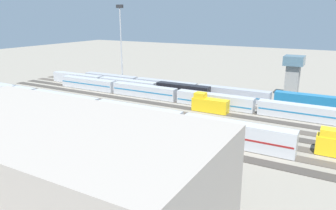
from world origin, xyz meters
The scene contains 18 objects.
ground_plane centered at (0.00, 0.00, 0.00)m, with size 400.00×400.00×0.00m, color gray.
track_bed_0 centered at (0.00, -20.00, 0.06)m, with size 140.00×2.80×0.12m, color #4C443D.
track_bed_1 centered at (0.00, -15.00, 0.06)m, with size 140.00×2.80×0.12m, color #4C443D.
track_bed_2 centered at (0.00, -10.00, 0.06)m, with size 140.00×2.80×0.12m, color #3D3833.
track_bed_3 centered at (0.00, -5.00, 0.06)m, with size 140.00×2.80×0.12m, color #3D3833.
track_bed_4 centered at (0.00, 0.00, 0.06)m, with size 140.00×2.80×0.12m, color #4C443D.
track_bed_5 centered at (0.00, 5.00, 0.06)m, with size 140.00×2.80×0.12m, color #3D3833.
track_bed_6 centered at (0.00, 10.00, 0.06)m, with size 140.00×2.80×0.12m, color #4C443D.
track_bed_7 centered at (0.00, 15.00, 0.06)m, with size 140.00×2.80×0.12m, color #4C443D.
track_bed_8 centered at (0.00, 20.00, 0.06)m, with size 140.00×2.80×0.12m, color #3D3833.
train_on_track_0 centered at (2.02, -20.00, 2.07)m, with size 90.60×3.06×4.40m.
train_on_track_1 centered at (25.95, -15.00, 2.11)m, with size 66.40×3.00×4.40m.
train_on_track_2 centered at (-7.92, -10.00, 2.07)m, with size 114.80×3.06×4.40m.
train_on_track_7 centered at (11.76, 15.00, 2.59)m, with size 95.60×3.06×5.00m.
train_on_track_3 centered at (-10.53, -5.00, 2.16)m, with size 10.00×3.00×5.00m.
light_mast_0 centered at (32.10, -22.05, 18.55)m, with size 2.80×0.70×29.44m.
maintenance_shed centered at (-10.64, 49.11, 6.65)m, with size 44.04×20.52×13.30m, color #9E9389.
control_tower centered at (-27.34, -33.52, 7.84)m, with size 6.00×6.00×13.40m.
Camera 1 is at (-42.04, 74.10, 25.59)m, focal length 34.14 mm.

